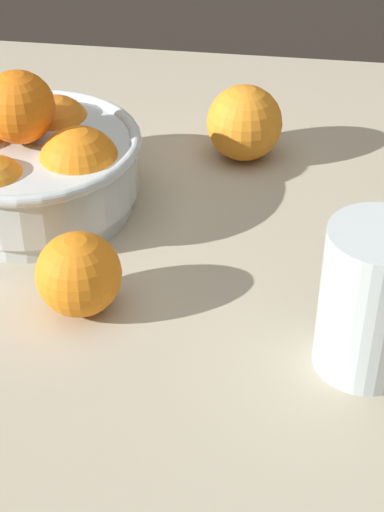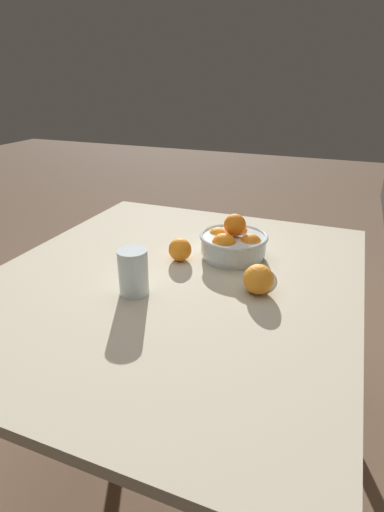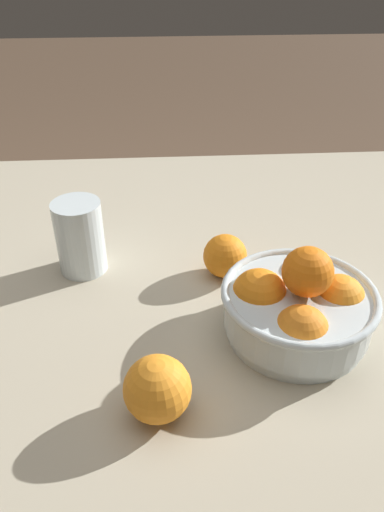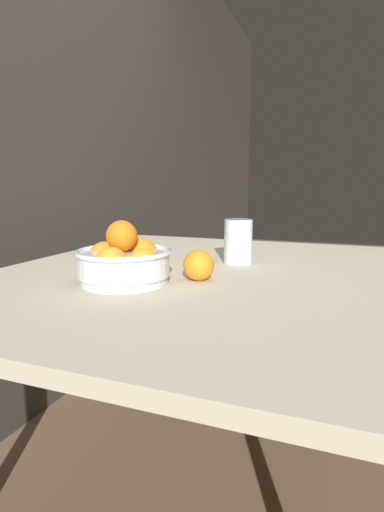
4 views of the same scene
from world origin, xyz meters
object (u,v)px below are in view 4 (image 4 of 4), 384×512
at_px(juice_glass, 238,244).
at_px(orange_loose_near_bowl, 120,250).
at_px(orange_loose_front, 199,265).
at_px(fruit_bowl, 124,261).

height_order(juice_glass, orange_loose_near_bowl, juice_glass).
distance_m(orange_loose_near_bowl, orange_loose_front, 0.30).
relative_size(juice_glass, orange_loose_near_bowl, 1.54).
height_order(orange_loose_near_bowl, orange_loose_front, orange_loose_near_bowl).
relative_size(fruit_bowl, orange_loose_front, 2.99).
bearing_deg(fruit_bowl, orange_loose_near_bowl, 33.48).
xyz_separation_m(fruit_bowl, juice_glass, (0.33, -0.18, 0.00)).
xyz_separation_m(fruit_bowl, orange_loose_front, (0.09, -0.15, -0.01)).
relative_size(fruit_bowl, juice_glass, 1.73).
xyz_separation_m(juice_glass, orange_loose_front, (-0.24, 0.03, -0.02)).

